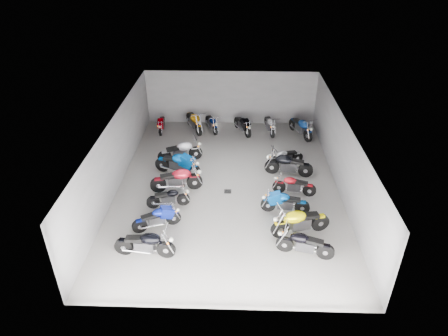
{
  "coord_description": "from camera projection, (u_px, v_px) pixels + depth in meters",
  "views": [
    {
      "loc": [
        0.3,
        -15.38,
        10.15
      ],
      "look_at": [
        -0.18,
        -0.11,
        1.0
      ],
      "focal_mm": 32.0,
      "sensor_mm": 36.0,
      "label": 1
    }
  ],
  "objects": [
    {
      "name": "motorcycle_right_b",
      "position": [
        300.0,
        222.0,
        15.22
      ],
      "size": [
        2.33,
        0.81,
        1.05
      ],
      "rotation": [
        0.0,
        0.0,
        1.85
      ],
      "color": "black",
      "rests_on": "ground"
    },
    {
      "name": "motorcycle_left_e",
      "position": [
        178.0,
        164.0,
        18.98
      ],
      "size": [
        2.28,
        0.89,
        1.04
      ],
      "rotation": [
        0.0,
        0.0,
        -1.89
      ],
      "color": "black",
      "rests_on": "ground"
    },
    {
      "name": "motorcycle_left_c",
      "position": [
        169.0,
        198.0,
        16.81
      ],
      "size": [
        1.83,
        0.5,
        0.81
      ],
      "rotation": [
        0.0,
        0.0,
        -1.38
      ],
      "color": "black",
      "rests_on": "ground"
    },
    {
      "name": "motorcycle_back_a",
      "position": [
        162.0,
        124.0,
        23.17
      ],
      "size": [
        0.39,
        1.87,
        0.82
      ],
      "rotation": [
        0.0,
        0.0,
        3.2
      ],
      "color": "black",
      "rests_on": "ground"
    },
    {
      "name": "motorcycle_back_e",
      "position": [
        270.0,
        124.0,
        23.0
      ],
      "size": [
        0.53,
        2.04,
        0.9
      ],
      "rotation": [
        0.0,
        0.0,
        3.31
      ],
      "color": "black",
      "rests_on": "ground"
    },
    {
      "name": "wall_right",
      "position": [
        342.0,
        157.0,
        17.46
      ],
      "size": [
        0.1,
        14.0,
        3.2
      ],
      "primitive_type": "cube",
      "color": "gray",
      "rests_on": "ground"
    },
    {
      "name": "motorcycle_left_d",
      "position": [
        177.0,
        180.0,
        17.8
      ],
      "size": [
        2.34,
        0.63,
        1.03
      ],
      "rotation": [
        0.0,
        0.0,
        -1.39
      ],
      "color": "black",
      "rests_on": "ground"
    },
    {
      "name": "motorcycle_right_c",
      "position": [
        285.0,
        203.0,
        16.43
      ],
      "size": [
        2.03,
        0.45,
        0.89
      ],
      "rotation": [
        0.0,
        0.0,
        1.47
      ],
      "color": "black",
      "rests_on": "ground"
    },
    {
      "name": "motorcycle_back_d",
      "position": [
        243.0,
        125.0,
        22.96
      ],
      "size": [
        0.99,
        1.92,
        0.9
      ],
      "rotation": [
        0.0,
        0.0,
        3.58
      ],
      "color": "black",
      "rests_on": "ground"
    },
    {
      "name": "motorcycle_left_a",
      "position": [
        145.0,
        244.0,
        14.19
      ],
      "size": [
        2.24,
        0.48,
        0.98
      ],
      "rotation": [
        0.0,
        0.0,
        -1.65
      ],
      "color": "black",
      "rests_on": "ground"
    },
    {
      "name": "motorcycle_left_f",
      "position": [
        181.0,
        152.0,
        20.07
      ],
      "size": [
        2.22,
        0.83,
        1.0
      ],
      "rotation": [
        0.0,
        0.0,
        -1.27
      ],
      "color": "black",
      "rests_on": "ground"
    },
    {
      "name": "motorcycle_right_f",
      "position": [
        285.0,
        157.0,
        19.8
      ],
      "size": [
        1.8,
        0.84,
        0.83
      ],
      "rotation": [
        0.0,
        0.0,
        1.96
      ],
      "color": "black",
      "rests_on": "ground"
    },
    {
      "name": "drain_grate",
      "position": [
        228.0,
        191.0,
        17.98
      ],
      "size": [
        0.32,
        0.32,
        0.01
      ],
      "primitive_type": "cube",
      "color": "black",
      "rests_on": "ground"
    },
    {
      "name": "motorcycle_left_b",
      "position": [
        157.0,
        218.0,
        15.57
      ],
      "size": [
        1.84,
        0.91,
        0.86
      ],
      "rotation": [
        0.0,
        0.0,
        -1.15
      ],
      "color": "black",
      "rests_on": "ground"
    },
    {
      "name": "motorcycle_back_b",
      "position": [
        194.0,
        121.0,
        23.21
      ],
      "size": [
        1.12,
        2.21,
        1.04
      ],
      "rotation": [
        0.0,
        0.0,
        3.57
      ],
      "color": "black",
      "rests_on": "ground"
    },
    {
      "name": "wall_back",
      "position": [
        231.0,
        98.0,
        23.59
      ],
      "size": [
        10.0,
        0.1,
        3.2
      ],
      "primitive_type": "cube",
      "color": "gray",
      "rests_on": "ground"
    },
    {
      "name": "ceiling",
      "position": [
        228.0,
        121.0,
        16.76
      ],
      "size": [
        10.0,
        14.0,
        0.04
      ],
      "primitive_type": "cube",
      "color": "black",
      "rests_on": "wall_back"
    },
    {
      "name": "motorcycle_back_f",
      "position": [
        301.0,
        127.0,
        22.56
      ],
      "size": [
        1.06,
        2.18,
        1.02
      ],
      "rotation": [
        0.0,
        0.0,
        3.55
      ],
      "color": "black",
      "rests_on": "ground"
    },
    {
      "name": "ground",
      "position": [
        228.0,
        185.0,
        18.41
      ],
      "size": [
        14.0,
        14.0,
        0.0
      ],
      "primitive_type": "plane",
      "color": "gray",
      "rests_on": "ground"
    },
    {
      "name": "motorcycle_back_c",
      "position": [
        212.0,
        123.0,
        23.24
      ],
      "size": [
        0.83,
        1.86,
        0.86
      ],
      "rotation": [
        0.0,
        0.0,
        3.51
      ],
      "color": "black",
      "rests_on": "ground"
    },
    {
      "name": "motorcycle_right_a",
      "position": [
        304.0,
        244.0,
        14.25
      ],
      "size": [
        2.07,
        0.66,
        0.92
      ],
      "rotation": [
        0.0,
        0.0,
        1.33
      ],
      "color": "black",
      "rests_on": "ground"
    },
    {
      "name": "motorcycle_right_d",
      "position": [
        294.0,
        185.0,
        17.58
      ],
      "size": [
        1.92,
        0.5,
        0.85
      ],
      "rotation": [
        0.0,
        0.0,
        1.4
      ],
      "color": "black",
      "rests_on": "ground"
    },
    {
      "name": "motorcycle_right_e",
      "position": [
        288.0,
        165.0,
        18.93
      ],
      "size": [
        2.3,
        0.59,
        1.01
      ],
      "rotation": [
        0.0,
        0.0,
        1.4
      ],
      "color": "black",
      "rests_on": "ground"
    },
    {
      "name": "wall_left",
      "position": [
        116.0,
        153.0,
        17.73
      ],
      "size": [
        0.1,
        14.0,
        3.2
      ],
      "primitive_type": "cube",
      "color": "gray",
      "rests_on": "ground"
    }
  ]
}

